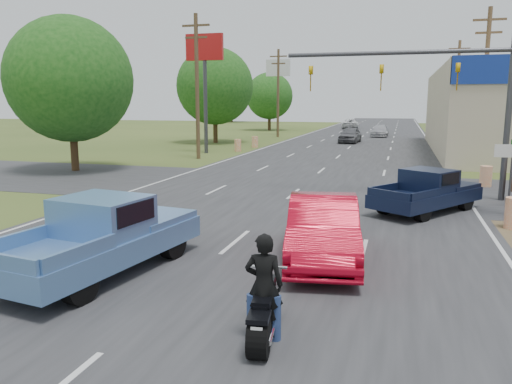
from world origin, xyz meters
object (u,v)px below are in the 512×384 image
(motorcycle, at_px, (263,315))
(distant_car_white, at_px, (350,124))
(red_convertible, at_px, (323,230))
(distant_car_silver, at_px, (380,131))
(rider, at_px, (264,291))
(distant_car_grey, at_px, (350,135))
(navy_pickup, at_px, (428,190))
(blue_pickup, at_px, (105,234))

(motorcycle, xyz_separation_m, distant_car_white, (-5.65, 71.65, 0.26))
(red_convertible, xyz_separation_m, distant_car_white, (-5.92, 67.00, -0.06))
(distant_car_white, bearing_deg, distant_car_silver, 102.02)
(rider, relative_size, distant_car_grey, 0.38)
(motorcycle, relative_size, navy_pickup, 0.43)
(motorcycle, height_order, distant_car_white, distant_car_white)
(rider, xyz_separation_m, distant_car_silver, (-0.40, 53.58, -0.19))
(blue_pickup, relative_size, distant_car_grey, 1.24)
(blue_pickup, bearing_deg, distant_car_white, 99.26)
(blue_pickup, bearing_deg, motorcycle, -19.34)
(motorcycle, distance_m, navy_pickup, 11.88)
(rider, bearing_deg, distant_car_grey, -93.85)
(motorcycle, relative_size, rider, 1.21)
(navy_pickup, height_order, distant_car_silver, navy_pickup)
(blue_pickup, bearing_deg, distant_car_silver, 93.73)
(red_convertible, relative_size, distant_car_silver, 1.02)
(distant_car_grey, height_order, distant_car_silver, distant_car_grey)
(blue_pickup, relative_size, navy_pickup, 1.15)
(red_convertible, bearing_deg, blue_pickup, -163.63)
(distant_car_silver, bearing_deg, red_convertible, -87.83)
(motorcycle, height_order, distant_car_silver, distant_car_silver)
(motorcycle, height_order, distant_car_grey, distant_car_grey)
(rider, height_order, distant_car_silver, rider)
(rider, distance_m, navy_pickup, 11.83)
(distant_car_grey, bearing_deg, blue_pickup, -88.09)
(motorcycle, xyz_separation_m, distant_car_grey, (-2.87, 43.27, 0.30))
(distant_car_white, bearing_deg, motorcycle, 90.30)
(red_convertible, xyz_separation_m, navy_pickup, (2.84, 6.81, -0.01))
(red_convertible, bearing_deg, navy_pickup, 58.42)
(navy_pickup, relative_size, distant_car_silver, 1.04)
(motorcycle, distance_m, distant_car_silver, 53.64)
(distant_car_silver, relative_size, distant_car_white, 0.90)
(distant_car_grey, bearing_deg, motorcycle, -81.97)
(blue_pickup, distance_m, distant_car_silver, 51.42)
(blue_pickup, xyz_separation_m, distant_car_grey, (1.65, 40.90, -0.13))
(red_convertible, relative_size, distant_car_grey, 1.06)
(motorcycle, xyz_separation_m, blue_pickup, (-4.53, 2.38, 0.43))
(red_convertible, relative_size, navy_pickup, 0.98)
(red_convertible, height_order, distant_car_silver, red_convertible)
(distant_car_white, bearing_deg, red_convertible, 90.85)
(rider, distance_m, distant_car_silver, 53.58)
(distant_car_silver, bearing_deg, distant_car_grey, -102.04)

